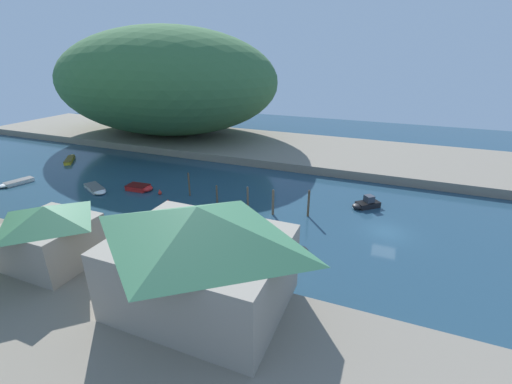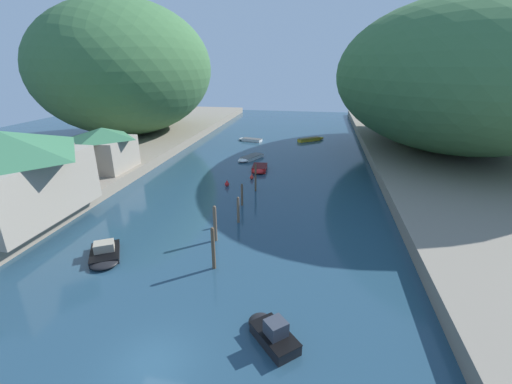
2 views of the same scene
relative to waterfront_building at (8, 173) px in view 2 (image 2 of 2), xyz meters
The scene contains 21 objects.
water_surface 26.52m from the waterfront_building, 43.92° to the left, with size 130.00×130.00×0.00m, color #234256.
left_bank 20.11m from the waterfront_building, 112.93° to the left, with size 22.00×120.00×1.34m.
right_bank 48.74m from the waterfront_building, 21.80° to the left, with size 22.00×120.00×1.34m.
hillside_left 39.42m from the waterfront_building, 103.04° to the left, with size 28.46×39.85×23.43m.
hillside_right 58.76m from the waterfront_building, 37.71° to the left, with size 35.43×49.61×22.02m.
waterfront_building is the anchor object (origin of this frame).
boathouse_shed 14.45m from the waterfront_building, 91.32° to the left, with size 6.42×6.83×5.35m.
boat_white_cruiser 42.29m from the waterfront_building, 71.68° to the left, with size 4.90×2.58×0.49m.
boat_mid_channel 26.52m from the waterfront_building, 20.52° to the right, with size 3.51×3.69×1.55m.
boat_red_skiff 12.06m from the waterfront_building, 17.38° to the right, with size 3.82×4.51×1.16m.
boat_near_quay 31.55m from the waterfront_building, 59.34° to the left, with size 3.72×5.35×0.50m.
boat_navy_launch 49.39m from the waterfront_building, 59.31° to the left, with size 5.25×4.60×0.59m.
boat_yellow_tender 28.43m from the waterfront_building, 48.76° to the left, with size 2.16×3.88×0.72m.
mooring_post_nearest 19.84m from the waterfront_building, ahead, with size 0.27×0.27×3.38m.
mooring_post_second 18.57m from the waterfront_building, ahead, with size 0.30×0.30×3.24m.
mooring_post_middle 20.27m from the waterfront_building, 14.07° to the left, with size 0.25×0.25×2.63m.
mooring_post_fourth 21.15m from the waterfront_building, 25.53° to the left, with size 0.23×0.23×2.44m.
mooring_post_farthest 23.86m from the waterfront_building, 34.91° to the left, with size 0.22×0.22×3.33m.
channel_buoy_near 21.79m from the waterfront_building, 42.63° to the left, with size 0.56×0.56×0.84m.
channel_buoy_far 25.67m from the waterfront_building, 44.06° to the left, with size 0.51×0.51×0.76m.
person_on_quay 9.17m from the waterfront_building, 82.30° to the left, with size 0.23×0.39×1.69m.
Camera 2 is at (7.58, -11.86, 14.46)m, focal length 24.00 mm.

